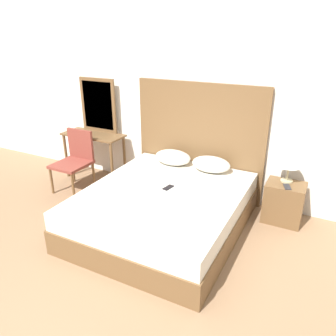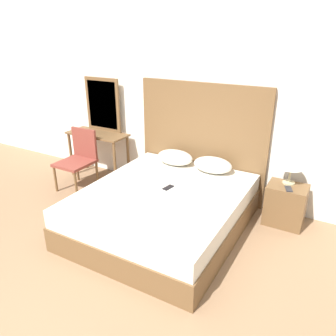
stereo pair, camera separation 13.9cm
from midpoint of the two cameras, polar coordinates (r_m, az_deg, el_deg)
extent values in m
plane|color=#8C6B4C|center=(3.09, -16.76, -23.88)|extent=(16.00, 16.00, 0.00)
cube|color=white|center=(4.47, 5.11, 11.75)|extent=(10.00, 0.06, 2.70)
cube|color=brown|center=(3.95, -1.69, -8.60)|extent=(1.74, 2.04, 0.28)
cube|color=silver|center=(3.83, -1.74, -5.44)|extent=(1.71, 1.99, 0.21)
cube|color=brown|center=(4.54, 4.54, 4.70)|extent=(1.83, 0.05, 1.59)
ellipsoid|color=silver|center=(4.50, -0.02, 1.87)|extent=(0.51, 0.35, 0.19)
ellipsoid|color=silver|center=(4.30, 6.59, 0.65)|extent=(0.51, 0.35, 0.19)
cube|color=black|center=(3.85, -0.98, -3.42)|extent=(0.10, 0.16, 0.01)
cube|color=brown|center=(4.26, 18.61, -5.73)|extent=(0.46, 0.35, 0.51)
cylinder|color=tan|center=(4.21, 19.06, -2.12)|extent=(0.14, 0.14, 0.02)
cylinder|color=tan|center=(4.17, 19.24, -0.83)|extent=(0.02, 0.02, 0.19)
cone|color=silver|center=(4.10, 19.54, 1.35)|extent=(0.29, 0.29, 0.15)
cube|color=#232328|center=(4.06, 19.13, -3.11)|extent=(0.12, 0.16, 0.01)
cube|color=brown|center=(5.21, -13.67, 5.64)|extent=(0.97, 0.42, 0.02)
cylinder|color=brown|center=(5.50, -18.00, 2.03)|extent=(0.04, 0.04, 0.71)
cylinder|color=brown|center=(4.94, -10.55, 0.43)|extent=(0.04, 0.04, 0.71)
cylinder|color=brown|center=(5.72, -15.69, 3.12)|extent=(0.04, 0.04, 0.71)
cylinder|color=brown|center=(5.18, -8.34, 1.70)|extent=(0.04, 0.04, 0.71)
cube|color=brown|center=(5.24, -12.81, 10.60)|extent=(0.63, 0.03, 0.82)
cube|color=#B2BCC6|center=(5.23, -12.88, 10.58)|extent=(0.53, 0.01, 0.72)
cube|color=brown|center=(4.96, -17.24, 0.61)|extent=(0.46, 0.51, 0.04)
cube|color=brown|center=(5.04, -15.75, 4.05)|extent=(0.44, 0.04, 0.44)
cylinder|color=brown|center=(5.04, -20.35, -2.13)|extent=(0.04, 0.04, 0.39)
cylinder|color=brown|center=(4.77, -17.01, -3.11)|extent=(0.04, 0.04, 0.39)
cylinder|color=brown|center=(5.32, -16.92, -0.35)|extent=(0.04, 0.04, 0.39)
cylinder|color=brown|center=(5.07, -13.59, -1.17)|extent=(0.04, 0.04, 0.39)
camera|label=1|loc=(0.07, -91.06, -0.45)|focal=35.00mm
camera|label=2|loc=(0.07, 88.94, 0.45)|focal=35.00mm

